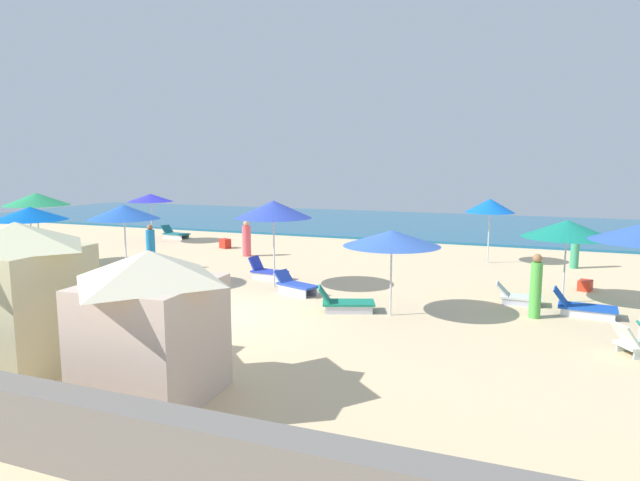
{
  "coord_description": "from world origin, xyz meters",
  "views": [
    {
      "loc": [
        7.62,
        -11.83,
        3.95
      ],
      "look_at": [
        0.55,
        6.34,
        1.15
      ],
      "focal_mm": 30.84,
      "sensor_mm": 36.0,
      "label": 1
    }
  ],
  "objects_px": {
    "umbrella_5": "(567,229)",
    "cooler_box_0": "(585,285)",
    "lounge_chair_0_1": "(267,271)",
    "cabana_1": "(20,295)",
    "umbrella_1": "(150,198)",
    "beachgoer_0": "(151,248)",
    "umbrella_8": "(392,238)",
    "cooler_box_1": "(225,243)",
    "beachgoer_3": "(575,248)",
    "umbrella_3": "(490,206)",
    "lounge_chair_0_0": "(295,285)",
    "lounge_chair_8_0": "(344,302)",
    "umbrella_6": "(36,199)",
    "umbrella_0": "(273,209)",
    "beachgoer_2": "(247,240)",
    "lounge_chair_1_0": "(175,234)",
    "beachgoer_1": "(536,287)",
    "umbrella_7": "(30,214)",
    "lounge_chair_6_1": "(61,258)",
    "lounge_chair_6_0": "(44,262)",
    "umbrella_2": "(124,212)",
    "lounge_chair_5_1": "(518,296)",
    "lounge_chair_5_0": "(583,306)",
    "cabana_2": "(151,323)"
  },
  "relations": [
    {
      "from": "lounge_chair_0_0",
      "to": "umbrella_7",
      "type": "bearing_deg",
      "value": 119.38
    },
    {
      "from": "umbrella_3",
      "to": "cooler_box_0",
      "type": "distance_m",
      "value": 5.39
    },
    {
      "from": "beachgoer_3",
      "to": "cooler_box_1",
      "type": "bearing_deg",
      "value": -19.98
    },
    {
      "from": "cabana_1",
      "to": "beachgoer_2",
      "type": "xyz_separation_m",
      "value": [
        -2.24,
        12.84,
        -0.77
      ]
    },
    {
      "from": "lounge_chair_5_1",
      "to": "cooler_box_0",
      "type": "bearing_deg",
      "value": -37.55
    },
    {
      "from": "lounge_chair_0_0",
      "to": "lounge_chair_8_0",
      "type": "relative_size",
      "value": 0.94
    },
    {
      "from": "umbrella_2",
      "to": "lounge_chair_5_1",
      "type": "height_order",
      "value": "umbrella_2"
    },
    {
      "from": "umbrella_8",
      "to": "umbrella_7",
      "type": "bearing_deg",
      "value": -179.7
    },
    {
      "from": "lounge_chair_8_0",
      "to": "beachgoer_1",
      "type": "relative_size",
      "value": 0.98
    },
    {
      "from": "umbrella_1",
      "to": "cooler_box_1",
      "type": "height_order",
      "value": "umbrella_1"
    },
    {
      "from": "umbrella_5",
      "to": "beachgoer_0",
      "type": "xyz_separation_m",
      "value": [
        -13.99,
        -0.2,
        -1.32
      ]
    },
    {
      "from": "umbrella_8",
      "to": "cooler_box_1",
      "type": "distance_m",
      "value": 12.93
    },
    {
      "from": "umbrella_7",
      "to": "cooler_box_1",
      "type": "relative_size",
      "value": 5.01
    },
    {
      "from": "cabana_2",
      "to": "umbrella_5",
      "type": "height_order",
      "value": "cabana_2"
    },
    {
      "from": "lounge_chair_0_0",
      "to": "cooler_box_1",
      "type": "bearing_deg",
      "value": 64.66
    },
    {
      "from": "umbrella_0",
      "to": "lounge_chair_1_0",
      "type": "xyz_separation_m",
      "value": [
        -9.83,
        8.34,
        -2.24
      ]
    },
    {
      "from": "umbrella_8",
      "to": "beachgoer_2",
      "type": "xyz_separation_m",
      "value": [
        -7.87,
        6.65,
        -1.33
      ]
    },
    {
      "from": "umbrella_3",
      "to": "cooler_box_0",
      "type": "height_order",
      "value": "umbrella_3"
    },
    {
      "from": "umbrella_2",
      "to": "beachgoer_2",
      "type": "relative_size",
      "value": 1.74
    },
    {
      "from": "cabana_1",
      "to": "lounge_chair_8_0",
      "type": "bearing_deg",
      "value": 50.82
    },
    {
      "from": "umbrella_6",
      "to": "lounge_chair_8_0",
      "type": "height_order",
      "value": "umbrella_6"
    },
    {
      "from": "lounge_chair_0_0",
      "to": "cooler_box_1",
      "type": "height_order",
      "value": "lounge_chair_0_0"
    },
    {
      "from": "lounge_chair_8_0",
      "to": "umbrella_6",
      "type": "bearing_deg",
      "value": 60.13
    },
    {
      "from": "lounge_chair_8_0",
      "to": "cooler_box_1",
      "type": "distance_m",
      "value": 11.95
    },
    {
      "from": "lounge_chair_0_1",
      "to": "umbrella_5",
      "type": "height_order",
      "value": "umbrella_5"
    },
    {
      "from": "lounge_chair_0_1",
      "to": "umbrella_3",
      "type": "xyz_separation_m",
      "value": [
        6.74,
        5.88,
        1.98
      ]
    },
    {
      "from": "umbrella_1",
      "to": "beachgoer_0",
      "type": "relative_size",
      "value": 1.43
    },
    {
      "from": "umbrella_5",
      "to": "cooler_box_0",
      "type": "bearing_deg",
      "value": 69.14
    },
    {
      "from": "umbrella_3",
      "to": "lounge_chair_0_1",
      "type": "bearing_deg",
      "value": -138.93
    },
    {
      "from": "lounge_chair_5_0",
      "to": "lounge_chair_6_0",
      "type": "distance_m",
      "value": 18.17
    },
    {
      "from": "lounge_chair_5_0",
      "to": "umbrella_7",
      "type": "relative_size",
      "value": 0.64
    },
    {
      "from": "beachgoer_2",
      "to": "beachgoer_3",
      "type": "height_order",
      "value": "beachgoer_3"
    },
    {
      "from": "lounge_chair_6_0",
      "to": "umbrella_7",
      "type": "bearing_deg",
      "value": -134.02
    },
    {
      "from": "umbrella_3",
      "to": "beachgoer_1",
      "type": "distance_m",
      "value": 7.92
    },
    {
      "from": "lounge_chair_6_0",
      "to": "lounge_chair_5_1",
      "type": "bearing_deg",
      "value": -79.68
    },
    {
      "from": "lounge_chair_1_0",
      "to": "umbrella_8",
      "type": "bearing_deg",
      "value": -118.8
    },
    {
      "from": "cooler_box_1",
      "to": "beachgoer_3",
      "type": "bearing_deg",
      "value": 27.13
    },
    {
      "from": "cooler_box_0",
      "to": "umbrella_2",
      "type": "bearing_deg",
      "value": 125.9
    },
    {
      "from": "lounge_chair_0_0",
      "to": "umbrella_5",
      "type": "bearing_deg",
      "value": -55.66
    },
    {
      "from": "lounge_chair_8_0",
      "to": "beachgoer_2",
      "type": "height_order",
      "value": "beachgoer_2"
    },
    {
      "from": "lounge_chair_0_0",
      "to": "umbrella_8",
      "type": "distance_m",
      "value": 3.91
    },
    {
      "from": "umbrella_0",
      "to": "umbrella_8",
      "type": "height_order",
      "value": "umbrella_0"
    },
    {
      "from": "beachgoer_0",
      "to": "umbrella_0",
      "type": "bearing_deg",
      "value": -157.09
    },
    {
      "from": "lounge_chair_0_1",
      "to": "cabana_1",
      "type": "bearing_deg",
      "value": -178.07
    },
    {
      "from": "lounge_chair_5_1",
      "to": "beachgoer_3",
      "type": "xyz_separation_m",
      "value": [
        1.82,
        6.34,
        0.55
      ]
    },
    {
      "from": "lounge_chair_0_0",
      "to": "lounge_chair_6_1",
      "type": "distance_m",
      "value": 10.45
    },
    {
      "from": "cabana_1",
      "to": "umbrella_1",
      "type": "height_order",
      "value": "cabana_1"
    },
    {
      "from": "lounge_chair_8_0",
      "to": "beachgoer_3",
      "type": "bearing_deg",
      "value": -55.2
    },
    {
      "from": "umbrella_8",
      "to": "cooler_box_0",
      "type": "height_order",
      "value": "umbrella_8"
    },
    {
      "from": "lounge_chair_6_1",
      "to": "lounge_chair_8_0",
      "type": "height_order",
      "value": "lounge_chair_6_1"
    }
  ]
}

